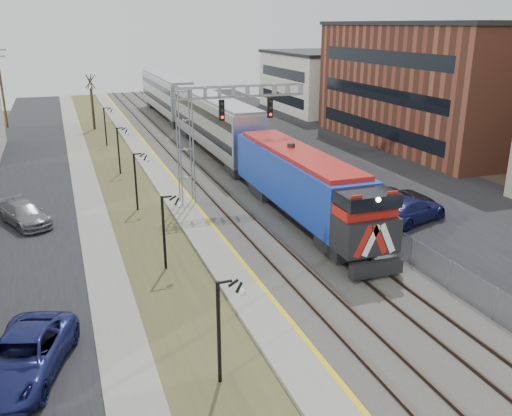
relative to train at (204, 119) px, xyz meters
name	(u,v)px	position (x,y,z in m)	size (l,w,h in m)	color
street_west	(24,193)	(-17.00, -10.95, -2.86)	(7.00, 120.00, 0.04)	black
sidewalk	(86,187)	(-12.50, -10.95, -2.84)	(2.00, 120.00, 0.08)	gray
grass_median	(125,183)	(-9.50, -10.95, -2.85)	(4.00, 120.00, 0.06)	#444826
platform	(162,179)	(-6.50, -10.95, -2.76)	(2.00, 120.00, 0.24)	gray
ballast_bed	(221,173)	(-1.50, -10.95, -2.78)	(8.00, 120.00, 0.20)	#595651
parking_lot	(346,163)	(10.50, -10.95, -2.86)	(16.00, 120.00, 0.04)	black
platform_edge	(173,176)	(-5.62, -10.95, -2.64)	(0.24, 120.00, 0.01)	gold
track_near	(198,174)	(-3.50, -10.95, -2.61)	(1.58, 120.00, 0.15)	#2D2119
track_far	(238,170)	(0.00, -10.95, -2.61)	(1.58, 120.00, 0.15)	#2D2119
train	(204,119)	(0.00, 0.00, 0.00)	(3.00, 63.05, 5.33)	#1538AD
signal_gantry	(209,125)	(-4.28, -17.96, 2.70)	(9.00, 1.07, 8.15)	gray
lampposts	(163,232)	(-9.50, -27.66, -0.88)	(0.14, 62.14, 4.00)	black
fence	(267,161)	(2.70, -10.95, -2.08)	(0.04, 120.00, 1.60)	gray
buildings_east	(508,92)	(24.50, -14.77, 3.43)	(16.00, 76.00, 15.00)	#A89F87
bare_trees	(6,149)	(-18.16, -7.04, -0.18)	(12.30, 42.30, 5.95)	#382D23
car_lot_c	(393,200)	(6.77, -24.15, -2.07)	(2.69, 5.84, 1.62)	black
car_lot_d	(410,210)	(6.65, -26.26, -2.08)	(2.26, 5.56, 1.61)	navy
car_lot_e	(297,158)	(5.78, -10.33, -2.20)	(1.61, 4.00, 1.36)	slate
car_street_a	(23,358)	(-16.02, -35.19, -2.09)	(2.62, 5.68, 1.58)	navy
car_street_b	(25,215)	(-16.60, -18.38, -2.19)	(1.96, 4.81, 1.40)	slate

